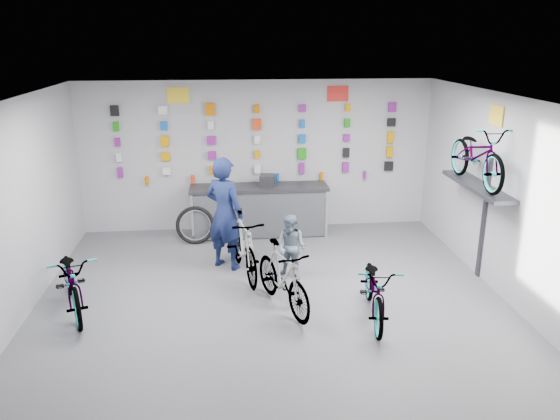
{
  "coord_description": "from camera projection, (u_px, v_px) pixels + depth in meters",
  "views": [
    {
      "loc": [
        -0.62,
        -6.74,
        3.8
      ],
      "look_at": [
        0.2,
        1.4,
        1.19
      ],
      "focal_mm": 35.0,
      "sensor_mm": 36.0,
      "label": 1
    }
  ],
  "objects": [
    {
      "name": "register",
      "position": [
        267.0,
        180.0,
        10.65
      ],
      "size": [
        0.33,
        0.34,
        0.22
      ],
      "primitive_type": "cube",
      "rotation": [
        0.0,
        0.0,
        -0.17
      ],
      "color": "black",
      "rests_on": "counter"
    },
    {
      "name": "sign_right",
      "position": [
        338.0,
        94.0,
        10.7
      ],
      "size": [
        0.42,
        0.02,
        0.3
      ],
      "primitive_type": "cube",
      "color": "red",
      "rests_on": "wall_back"
    },
    {
      "name": "spare_wheel",
      "position": [
        195.0,
        225.0,
        10.38
      ],
      "size": [
        0.74,
        0.22,
        0.74
      ],
      "rotation": [
        0.0,
        0.0,
        0.04
      ],
      "color": "black",
      "rests_on": "floor"
    },
    {
      "name": "wall_bracket",
      "position": [
        478.0,
        191.0,
        8.61
      ],
      "size": [
        0.39,
        1.9,
        2.0
      ],
      "color": "#333338",
      "rests_on": "wall_right"
    },
    {
      "name": "wall_right",
      "position": [
        529.0,
        212.0,
        7.48
      ],
      "size": [
        0.0,
        8.0,
        8.0
      ],
      "primitive_type": "plane",
      "rotation": [
        1.57,
        0.0,
        -1.57
      ],
      "color": "#ACACAF",
      "rests_on": "floor"
    },
    {
      "name": "customer",
      "position": [
        291.0,
        247.0,
        8.81
      ],
      "size": [
        0.66,
        0.63,
        1.08
      ],
      "primitive_type": "imported",
      "rotation": [
        0.0,
        0.0,
        -0.58
      ],
      "color": "slate",
      "rests_on": "floor"
    },
    {
      "name": "bike_wall",
      "position": [
        477.0,
        155.0,
        8.42
      ],
      "size": [
        0.63,
        1.8,
        0.95
      ],
      "primitive_type": "imported",
      "color": "gray",
      "rests_on": "wall_bracket"
    },
    {
      "name": "floor",
      "position": [
        276.0,
        322.0,
        7.6
      ],
      "size": [
        8.0,
        8.0,
        0.0
      ],
      "primitive_type": "plane",
      "color": "#4F4F54",
      "rests_on": "ground"
    },
    {
      "name": "wall_back",
      "position": [
        257.0,
        156.0,
        10.94
      ],
      "size": [
        7.0,
        0.0,
        7.0
      ],
      "primitive_type": "plane",
      "rotation": [
        1.57,
        0.0,
        0.0
      ],
      "color": "#ACACAF",
      "rests_on": "floor"
    },
    {
      "name": "bike_service",
      "position": [
        244.0,
        245.0,
        8.92
      ],
      "size": [
        0.82,
        1.84,
        1.07
      ],
      "primitive_type": "imported",
      "rotation": [
        0.0,
        0.0,
        0.18
      ],
      "color": "gray",
      "rests_on": "floor"
    },
    {
      "name": "sign_side",
      "position": [
        496.0,
        116.0,
        8.26
      ],
      "size": [
        0.02,
        0.4,
        0.3
      ],
      "primitive_type": "cube",
      "color": "yellow",
      "rests_on": "wall_right"
    },
    {
      "name": "counter",
      "position": [
        259.0,
        211.0,
        10.81
      ],
      "size": [
        2.7,
        0.66,
        1.0
      ],
      "color": "black",
      "rests_on": "floor"
    },
    {
      "name": "ceiling",
      "position": [
        275.0,
        104.0,
        6.69
      ],
      "size": [
        8.0,
        8.0,
        0.0
      ],
      "primitive_type": "plane",
      "rotation": [
        3.14,
        0.0,
        0.0
      ],
      "color": "white",
      "rests_on": "wall_back"
    },
    {
      "name": "clerk",
      "position": [
        225.0,
        213.0,
        9.14
      ],
      "size": [
        0.84,
        0.78,
        1.93
      ],
      "primitive_type": "imported",
      "rotation": [
        0.0,
        0.0,
        2.53
      ],
      "color": "#141E48",
      "rests_on": "floor"
    },
    {
      "name": "merch_wall",
      "position": [
        260.0,
        142.0,
        10.78
      ],
      "size": [
        5.57,
        0.08,
        1.57
      ],
      "color": "#831983",
      "rests_on": "wall_back"
    },
    {
      "name": "bike_right",
      "position": [
        375.0,
        289.0,
        7.59
      ],
      "size": [
        0.82,
        1.75,
        0.89
      ],
      "primitive_type": "imported",
      "rotation": [
        0.0,
        0.0,
        -0.14
      ],
      "color": "gray",
      "rests_on": "floor"
    },
    {
      "name": "bike_left",
      "position": [
        72.0,
        280.0,
        7.78
      ],
      "size": [
        1.22,
        1.91,
        0.95
      ],
      "primitive_type": "imported",
      "rotation": [
        0.0,
        0.0,
        0.35
      ],
      "color": "gray",
      "rests_on": "floor"
    },
    {
      "name": "bike_center",
      "position": [
        283.0,
        277.0,
        7.85
      ],
      "size": [
        1.0,
        1.68,
        0.97
      ],
      "primitive_type": "imported",
      "rotation": [
        0.0,
        0.0,
        0.36
      ],
      "color": "gray",
      "rests_on": "floor"
    },
    {
      "name": "sign_left",
      "position": [
        178.0,
        95.0,
        10.4
      ],
      "size": [
        0.42,
        0.02,
        0.3
      ],
      "primitive_type": "cube",
      "color": "yellow",
      "rests_on": "wall_back"
    }
  ]
}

